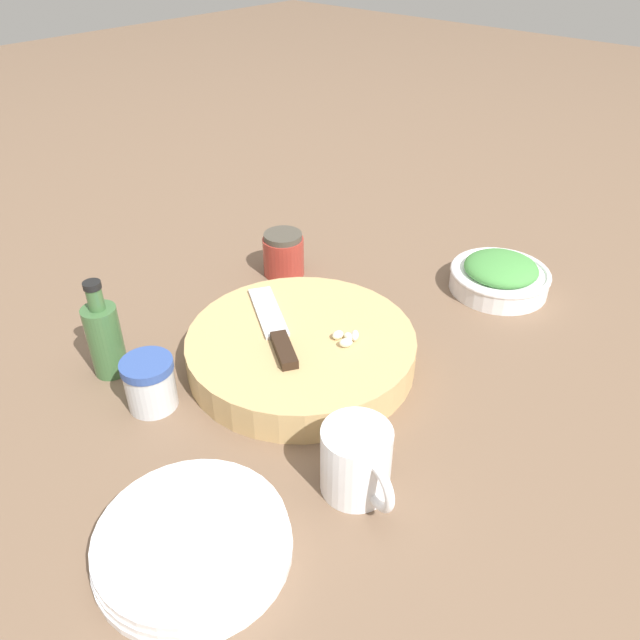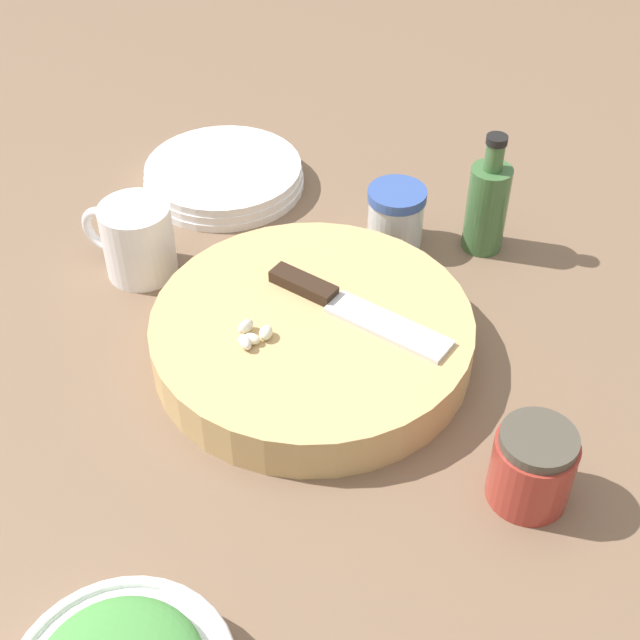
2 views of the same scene
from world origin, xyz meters
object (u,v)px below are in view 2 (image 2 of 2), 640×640
(plate_stack, at_px, (224,176))
(honey_jar, at_px, (532,466))
(spice_jar, at_px, (396,216))
(cutting_board, at_px, (312,336))
(oil_bottle, at_px, (487,205))
(chef_knife, at_px, (346,305))
(garlic_cloves, at_px, (252,335))
(coffee_mug, at_px, (136,240))

(plate_stack, distance_m, honey_jar, 0.56)
(spice_jar, height_order, honey_jar, honey_jar)
(cutting_board, xyz_separation_m, spice_jar, (0.19, -0.08, 0.01))
(plate_stack, height_order, oil_bottle, oil_bottle)
(chef_knife, height_order, honey_jar, honey_jar)
(spice_jar, xyz_separation_m, plate_stack, (0.10, 0.21, -0.02))
(spice_jar, bearing_deg, oil_bottle, -91.33)
(garlic_cloves, relative_size, oil_bottle, 0.29)
(chef_knife, xyz_separation_m, oil_bottle, (0.17, -0.15, 0.01))
(chef_knife, bearing_deg, honey_jar, 74.14)
(cutting_board, distance_m, garlic_cloves, 0.07)
(cutting_board, bearing_deg, garlic_cloves, 121.07)
(garlic_cloves, relative_size, coffee_mug, 0.39)
(chef_knife, distance_m, coffee_mug, 0.26)
(chef_knife, height_order, garlic_cloves, same)
(cutting_board, height_order, coffee_mug, coffee_mug)
(garlic_cloves, distance_m, honey_jar, 0.28)
(garlic_cloves, distance_m, spice_jar, 0.26)
(garlic_cloves, xyz_separation_m, plate_stack, (0.33, 0.08, -0.04))
(spice_jar, relative_size, plate_stack, 0.35)
(cutting_board, height_order, chef_knife, chef_knife)
(cutting_board, xyz_separation_m, chef_knife, (0.02, -0.03, 0.03))
(garlic_cloves, relative_size, spice_jar, 0.60)
(cutting_board, xyz_separation_m, honey_jar, (-0.16, -0.20, 0.01))
(spice_jar, distance_m, plate_stack, 0.24)
(chef_knife, bearing_deg, spice_jar, -164.31)
(spice_jar, xyz_separation_m, honey_jar, (-0.36, -0.11, 0.00))
(cutting_board, height_order, honey_jar, honey_jar)
(cutting_board, relative_size, chef_knife, 1.72)
(honey_jar, relative_size, oil_bottle, 0.53)
(oil_bottle, bearing_deg, plate_stack, 71.33)
(oil_bottle, bearing_deg, spice_jar, 88.67)
(garlic_cloves, bearing_deg, oil_bottle, -47.00)
(spice_jar, bearing_deg, honey_jar, -162.41)
(plate_stack, relative_size, honey_jar, 2.63)
(chef_knife, xyz_separation_m, coffee_mug, (0.11, 0.23, -0.01))
(chef_knife, bearing_deg, coffee_mug, -82.54)
(cutting_board, height_order, plate_stack, cutting_board)
(spice_jar, xyz_separation_m, coffee_mug, (-0.07, 0.28, 0.01))
(honey_jar, bearing_deg, oil_bottle, 1.93)
(plate_stack, distance_m, oil_bottle, 0.33)
(coffee_mug, bearing_deg, honey_jar, -125.77)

